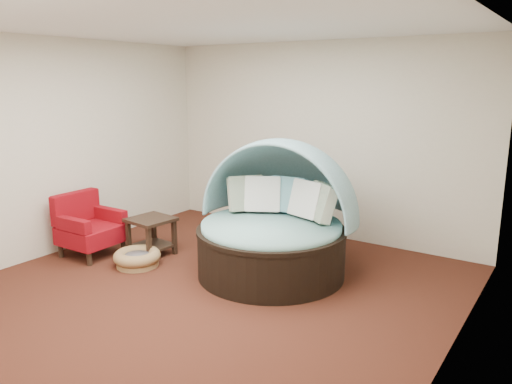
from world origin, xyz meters
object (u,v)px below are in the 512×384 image
Objects in this scene: canopy_daybed at (275,212)px; pet_basket at (137,258)px; side_table at (151,231)px; red_armchair at (88,227)px.

canopy_daybed is 1.83m from pet_basket.
pet_basket is 0.47m from side_table.
canopy_daybed reaches higher than pet_basket.
red_armchair is (-2.36, -0.85, -0.37)m from canopy_daybed.
pet_basket is 0.79× the size of red_armchair.
red_armchair is at bearing -176.65° from pet_basket.
pet_basket is at bearing -158.78° from canopy_daybed.
canopy_daybed is 2.45× the size of red_armchair.
canopy_daybed is at bearing 13.65° from side_table.
side_table is (-1.66, -0.40, -0.42)m from canopy_daybed.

